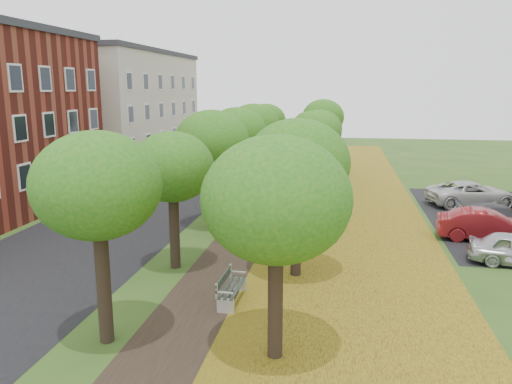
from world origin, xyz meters
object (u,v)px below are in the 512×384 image
at_px(bench, 230,288).
at_px(car_grey, 500,217).
at_px(car_red, 487,226).
at_px(car_white, 472,194).

distance_m(bench, car_grey, 15.85).
distance_m(car_red, car_grey, 2.51).
height_order(bench, car_white, car_white).
xyz_separation_m(bench, car_white, (11.40, 16.03, 0.24)).
relative_size(bench, car_white, 0.38).
bearing_deg(bench, car_red, -48.50).
bearing_deg(car_white, car_red, 156.69).
relative_size(car_red, car_grey, 1.03).
bearing_deg(bench, car_grey, -45.29).
distance_m(car_grey, car_white, 5.18).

